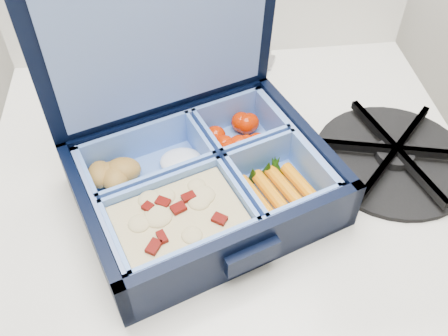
{
  "coord_description": "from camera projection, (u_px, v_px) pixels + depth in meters",
  "views": [
    {
      "loc": [
        -0.01,
        1.33,
        1.23
      ],
      "look_at": [
        0.03,
        1.67,
        0.86
      ],
      "focal_mm": 40.0,
      "sensor_mm": 36.0,
      "label": 1
    }
  ],
  "objects": [
    {
      "name": "fork",
      "position": [
        252.0,
        102.0,
        0.64
      ],
      "size": [
        0.09,
        0.19,
        0.01
      ],
      "primitive_type": null,
      "rotation": [
        0.0,
        0.0,
        -0.38
      ],
      "color": "#B7B6BF",
      "rests_on": "stove"
    },
    {
      "name": "burner_grate_rear",
      "position": [
        134.0,
        106.0,
        0.62
      ],
      "size": [
        0.22,
        0.22,
        0.02
      ],
      "primitive_type": "cylinder",
      "rotation": [
        0.0,
        0.0,
        0.27
      ],
      "color": "black",
      "rests_on": "stove"
    },
    {
      "name": "stove",
      "position": [
        228.0,
        326.0,
        0.87
      ],
      "size": [
        0.55,
        0.55,
        0.82
      ],
      "primitive_type": null,
      "color": "white",
      "rests_on": "floor"
    },
    {
      "name": "burner_grate",
      "position": [
        395.0,
        153.0,
        0.56
      ],
      "size": [
        0.21,
        0.21,
        0.03
      ],
      "primitive_type": "cylinder",
      "rotation": [
        0.0,
        0.0,
        -0.25
      ],
      "color": "black",
      "rests_on": "stove"
    },
    {
      "name": "bento_box",
      "position": [
        204.0,
        183.0,
        0.51
      ],
      "size": [
        0.3,
        0.27,
        0.06
      ],
      "primitive_type": null,
      "rotation": [
        0.0,
        0.0,
        0.35
      ],
      "color": "black",
      "rests_on": "stove"
    }
  ]
}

